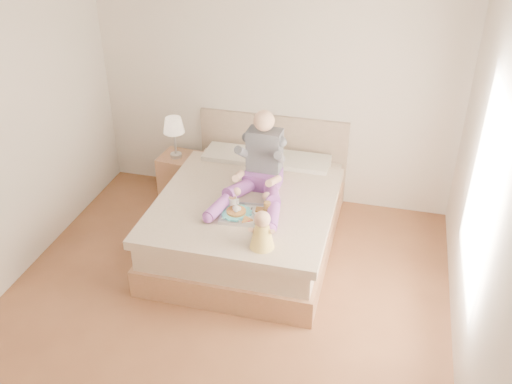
% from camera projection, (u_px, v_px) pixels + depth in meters
% --- Properties ---
extents(room, '(4.02, 4.22, 2.71)m').
position_uv_depth(room, '(224.00, 160.00, 4.31)').
color(room, brown).
rests_on(room, ground).
extents(bed, '(1.70, 2.18, 1.00)m').
position_uv_depth(bed, '(251.00, 215.00, 5.83)').
color(bed, '#8F6242').
rests_on(bed, ground).
extents(nightstand, '(0.48, 0.43, 0.54)m').
position_uv_depth(nightstand, '(182.00, 177.00, 6.60)').
color(nightstand, '#8F6242').
rests_on(nightstand, ground).
extents(lamp, '(0.23, 0.23, 0.48)m').
position_uv_depth(lamp, '(174.00, 127.00, 6.26)').
color(lamp, silver).
rests_on(lamp, nightstand).
extents(adult, '(0.70, 1.00, 0.83)m').
position_uv_depth(adult, '(260.00, 170.00, 5.53)').
color(adult, '#7D3D98').
rests_on(adult, bed).
extents(tray, '(0.50, 0.41, 0.13)m').
position_uv_depth(tray, '(246.00, 213.00, 5.28)').
color(tray, silver).
rests_on(tray, bed).
extents(baby, '(0.23, 0.32, 0.35)m').
position_uv_depth(baby, '(262.00, 232.00, 4.81)').
color(baby, '#FDD550').
rests_on(baby, bed).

